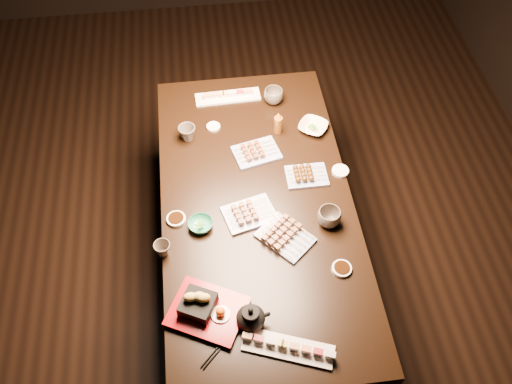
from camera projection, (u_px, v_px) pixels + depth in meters
ground at (247, 244)px, 3.43m from camera, size 5.00×5.00×0.00m
dining_table at (257, 246)px, 2.97m from camera, size 1.25×1.95×0.75m
sushi_platter_near at (288, 346)px, 2.22m from camera, size 0.37×0.22×0.04m
sushi_platter_far at (228, 95)px, 3.11m from camera, size 0.36×0.11×0.04m
yakitori_plate_center at (249, 211)px, 2.61m from camera, size 0.27×0.22×0.06m
yakitori_plate_right at (285, 235)px, 2.53m from camera, size 0.28×0.29×0.06m
yakitori_plate_left at (256, 150)px, 2.85m from camera, size 0.26×0.21×0.06m
tsukune_plate at (307, 173)px, 2.76m from camera, size 0.20×0.15×0.05m
edamame_bowl_green at (201, 225)px, 2.58m from camera, size 0.14×0.14×0.04m
edamame_bowl_cream at (313, 127)px, 2.96m from camera, size 0.20×0.20×0.04m
tempura_tray at (207, 307)px, 2.29m from camera, size 0.37×0.35×0.11m
teacup_near_left at (163, 249)px, 2.48m from camera, size 0.07×0.07×0.07m
teacup_mid_right at (329, 217)px, 2.57m from camera, size 0.11×0.11×0.08m
teacup_far_left at (187, 133)px, 2.90m from camera, size 0.10×0.10×0.08m
teacup_far_right at (274, 96)px, 3.07m from camera, size 0.13×0.13×0.08m
teapot at (251, 316)px, 2.25m from camera, size 0.14×0.14×0.12m
condiment_bottle at (278, 122)px, 2.91m from camera, size 0.06×0.06×0.13m
sauce_dish_west at (176, 219)px, 2.61m from camera, size 0.10×0.10×0.02m
sauce_dish_east at (340, 171)px, 2.79m from camera, size 0.10×0.10×0.01m
sauce_dish_se at (342, 269)px, 2.45m from camera, size 0.10×0.10×0.02m
sauce_dish_nw at (213, 127)px, 2.98m from camera, size 0.07×0.07×0.01m
chopsticks_near at (220, 347)px, 2.23m from camera, size 0.17×0.17×0.01m
chopsticks_se at (299, 346)px, 2.24m from camera, size 0.22×0.08×0.01m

